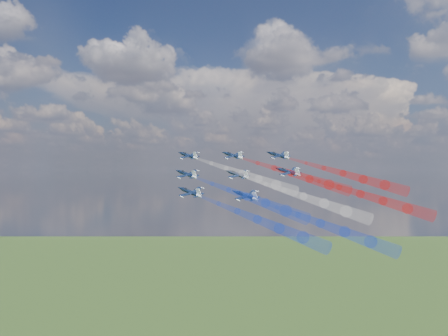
% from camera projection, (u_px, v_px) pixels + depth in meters
% --- Properties ---
extents(jet_lead, '(13.34, 12.15, 7.54)m').
position_uv_depth(jet_lead, '(188.00, 156.00, 169.63)').
color(jet_lead, black).
extents(trail_lead, '(39.21, 20.18, 14.39)m').
position_uv_depth(trail_lead, '(242.00, 173.00, 152.89)').
color(trail_lead, white).
extents(jet_inner_left, '(13.34, 12.15, 7.54)m').
position_uv_depth(jet_inner_left, '(187.00, 174.00, 154.07)').
color(jet_inner_left, black).
extents(trail_inner_left, '(39.21, 20.18, 14.39)m').
position_uv_depth(trail_inner_left, '(246.00, 196.00, 137.33)').
color(trail_inner_left, blue).
extents(jet_inner_right, '(13.34, 12.15, 7.54)m').
position_uv_depth(jet_inner_right, '(233.00, 155.00, 170.03)').
color(jet_inner_right, black).
extents(trail_inner_right, '(39.21, 20.18, 14.39)m').
position_uv_depth(trail_inner_right, '(291.00, 173.00, 153.29)').
color(trail_inner_right, red).
extents(jet_outer_left, '(13.34, 12.15, 7.54)m').
position_uv_depth(jet_outer_left, '(190.00, 192.00, 139.25)').
color(jet_outer_left, black).
extents(trail_outer_left, '(39.21, 20.18, 14.39)m').
position_uv_depth(trail_outer_left, '(258.00, 220.00, 122.51)').
color(trail_outer_left, blue).
extents(jet_center_third, '(13.34, 12.15, 7.54)m').
position_uv_depth(jet_center_third, '(238.00, 174.00, 154.10)').
color(jet_center_third, black).
extents(trail_center_third, '(39.21, 20.18, 14.39)m').
position_uv_depth(trail_center_third, '(303.00, 197.00, 137.36)').
color(trail_center_third, white).
extents(jet_outer_right, '(13.34, 12.15, 7.54)m').
position_uv_depth(jet_outer_right, '(278.00, 155.00, 167.41)').
color(jet_outer_right, black).
extents(trail_outer_right, '(39.21, 20.18, 14.39)m').
position_uv_depth(trail_outer_right, '(343.00, 173.00, 150.67)').
color(trail_outer_right, red).
extents(jet_rear_left, '(13.34, 12.15, 7.54)m').
position_uv_depth(jet_rear_left, '(245.00, 195.00, 139.43)').
color(jet_rear_left, black).
extents(trail_rear_left, '(39.21, 20.18, 14.39)m').
position_uv_depth(trail_rear_left, '(320.00, 223.00, 122.69)').
color(trail_rear_left, blue).
extents(jet_rear_right, '(13.34, 12.15, 7.54)m').
position_uv_depth(jet_rear_right, '(288.00, 172.00, 153.57)').
color(jet_rear_right, black).
extents(trail_rear_right, '(39.21, 20.18, 14.39)m').
position_uv_depth(trail_rear_right, '(360.00, 194.00, 136.83)').
color(trail_rear_right, red).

